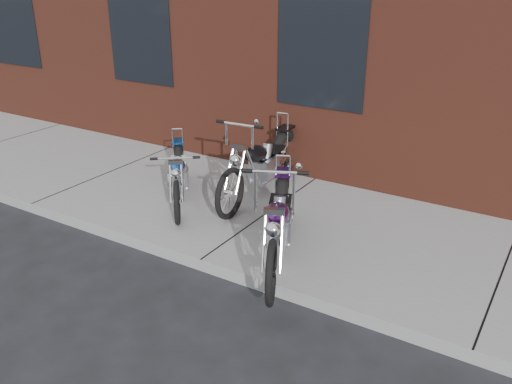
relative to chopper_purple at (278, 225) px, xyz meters
The scene contains 5 objects.
ground 1.06m from the chopper_purple, 145.83° to the right, with size 120.00×120.00×0.00m, color black.
sidewalk 1.34m from the chopper_purple, 126.40° to the left, with size 22.00×3.00×0.15m, color gray.
chopper_purple is the anchor object (origin of this frame).
chopper_blue 2.16m from the chopper_purple, 160.56° to the left, with size 1.34×1.67×0.89m.
chopper_third 1.90m from the chopper_purple, 126.82° to the left, with size 0.60×2.45×1.24m.
Camera 1 is at (3.40, -4.28, 3.29)m, focal length 38.00 mm.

